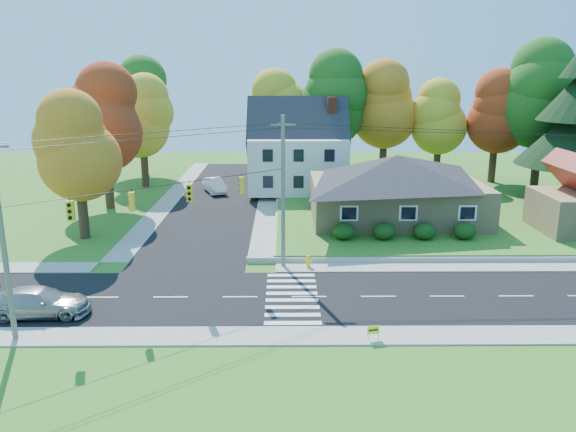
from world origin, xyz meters
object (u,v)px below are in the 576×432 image
(ranch_house, at_px, (396,186))
(white_car, at_px, (215,186))
(silver_sedan, at_px, (39,302))
(fire_hydrant, at_px, (308,262))

(ranch_house, xyz_separation_m, white_car, (-16.83, 12.66, -2.47))
(white_car, bearing_deg, silver_sedan, -121.73)
(silver_sedan, height_order, fire_hydrant, silver_sedan)
(ranch_house, height_order, silver_sedan, ranch_house)
(white_car, distance_m, fire_hydrant, 25.37)
(ranch_house, height_order, fire_hydrant, ranch_house)
(silver_sedan, bearing_deg, white_car, -13.12)
(silver_sedan, distance_m, fire_hydrant, 16.37)
(fire_hydrant, bearing_deg, ranch_house, 54.68)
(ranch_house, distance_m, fire_hydrant, 13.85)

